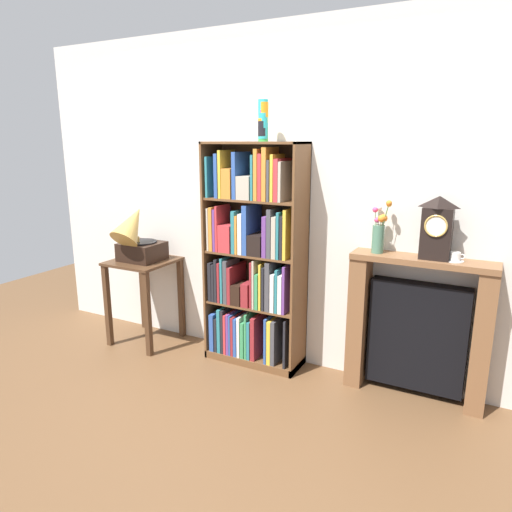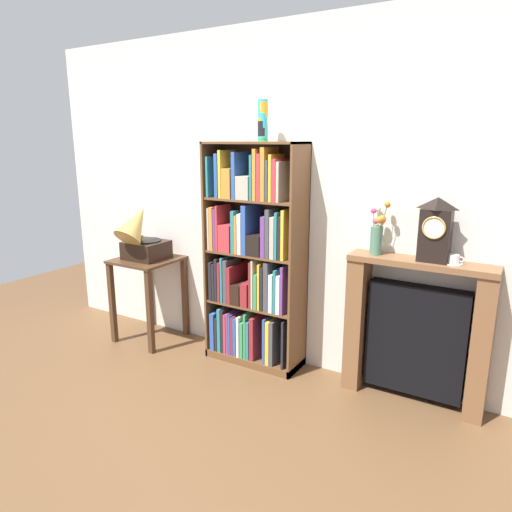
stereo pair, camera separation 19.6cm
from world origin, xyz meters
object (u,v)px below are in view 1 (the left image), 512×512
fireplace_mantel (417,329)px  cup_stack (263,121)px  teacup_with_saucer (455,257)px  bookshelf (252,265)px  side_table_left (144,281)px  gramophone (137,237)px  flower_vase (379,231)px  mantel_clock (437,228)px

fireplace_mantel → cup_stack: bearing=-176.6°
teacup_with_saucer → bookshelf: bearing=-177.9°
side_table_left → fireplace_mantel: (2.28, 0.17, -0.06)m
gramophone → flower_vase: size_ratio=1.45×
gramophone → teacup_with_saucer: gramophone is taller
side_table_left → fireplace_mantel: fireplace_mantel is taller
bookshelf → teacup_with_saucer: bookshelf is taller
mantel_clock → flower_vase: 0.37m
mantel_clock → flower_vase: size_ratio=1.13×
cup_stack → mantel_clock: bearing=2.3°
cup_stack → teacup_with_saucer: bearing=2.2°
bookshelf → gramophone: bookshelf is taller
flower_vase → teacup_with_saucer: (0.49, -0.01, -0.13)m
bookshelf → teacup_with_saucer: size_ratio=14.20×
bookshelf → side_table_left: bookshelf is taller
gramophone → mantel_clock: (2.35, 0.20, 0.25)m
bookshelf → gramophone: 1.05m
side_table_left → teacup_with_saucer: teacup_with_saucer is taller
fireplace_mantel → flower_vase: flower_vase is taller
cup_stack → gramophone: bearing=-172.2°
fireplace_mantel → bookshelf: bearing=-176.8°
flower_vase → cup_stack: bearing=-176.0°
mantel_clock → bookshelf: bearing=-177.8°
mantel_clock → teacup_with_saucer: bearing=1.1°
side_table_left → mantel_clock: 2.44m
bookshelf → cup_stack: 1.09m
cup_stack → gramophone: 1.46m
flower_vase → teacup_with_saucer: 0.51m
bookshelf → mantel_clock: bookshelf is taller
flower_vase → teacup_with_saucer: bearing=-0.9°
side_table_left → gramophone: gramophone is taller
fireplace_mantel → gramophone: bearing=-174.4°
side_table_left → flower_vase: (1.98, 0.16, 0.60)m
teacup_with_saucer → side_table_left: bearing=-176.6°
bookshelf → flower_vase: bookshelf is taller
side_table_left → flower_vase: flower_vase is taller
bookshelf → flower_vase: 1.01m
bookshelf → side_table_left: (-1.03, -0.10, -0.26)m
gramophone → teacup_with_saucer: 2.48m
gramophone → mantel_clock: bearing=4.9°
mantel_clock → gramophone: bearing=-175.1°
gramophone → fireplace_mantel: 2.34m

